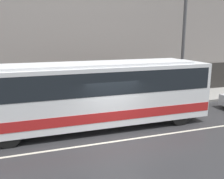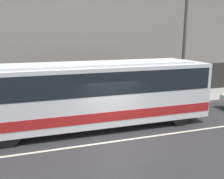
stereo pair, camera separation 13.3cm
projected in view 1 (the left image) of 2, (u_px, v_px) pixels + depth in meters
ground_plane at (118, 141)px, 10.91m from camera, size 60.00×60.00×0.00m
sidewalk at (88, 106)px, 16.06m from camera, size 60.00×3.19×0.15m
building_facade at (81, 37)px, 16.74m from camera, size 60.00×0.35×9.11m
lane_stripe at (118, 141)px, 10.91m from camera, size 54.00×0.14×0.01m
transit_bus at (89, 92)px, 12.09m from camera, size 12.21×2.52×3.24m
utility_pole_near at (184, 33)px, 16.18m from camera, size 0.21×0.21×8.96m
pedestrian_waiting at (78, 91)px, 16.46m from camera, size 0.36×0.36×1.65m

